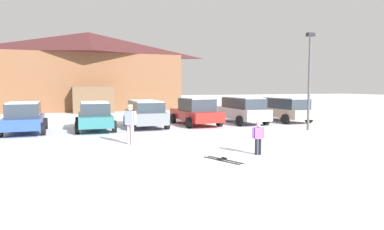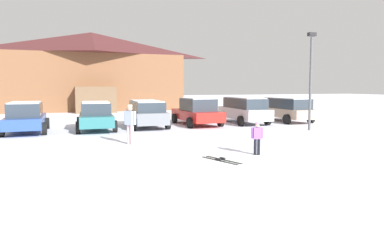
# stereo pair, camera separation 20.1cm
# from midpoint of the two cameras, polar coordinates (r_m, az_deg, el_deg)

# --- Properties ---
(ground) EXTENTS (160.00, 160.00, 0.00)m
(ground) POSITION_cam_midpoint_polar(r_m,az_deg,el_deg) (10.66, 12.55, -8.48)
(ground) COLOR white
(ski_lodge) EXTENTS (18.32, 9.66, 7.99)m
(ski_lodge) POSITION_cam_midpoint_polar(r_m,az_deg,el_deg) (37.31, -16.94, 7.09)
(ski_lodge) COLOR brown
(ski_lodge) RESTS_ON ground
(parked_blue_hatchback) EXTENTS (2.16, 4.35, 1.62)m
(parked_blue_hatchback) POSITION_cam_midpoint_polar(r_m,az_deg,el_deg) (19.84, -26.44, -0.36)
(parked_blue_hatchback) COLOR #2B4B9A
(parked_blue_hatchback) RESTS_ON ground
(parked_teal_hatchback) EXTENTS (2.20, 4.54, 1.59)m
(parked_teal_hatchback) POSITION_cam_midpoint_polar(r_m,az_deg,el_deg) (19.68, -16.20, -0.12)
(parked_teal_hatchback) COLOR #2A7075
(parked_teal_hatchback) RESTS_ON ground
(parked_grey_wagon) EXTENTS (2.25, 4.58, 1.59)m
(parked_grey_wagon) POSITION_cam_midpoint_polar(r_m,az_deg,el_deg) (20.45, -8.06, 0.38)
(parked_grey_wagon) COLOR slate
(parked_grey_wagon) RESTS_ON ground
(parked_red_sedan) EXTENTS (2.29, 4.68, 1.72)m
(parked_red_sedan) POSITION_cam_midpoint_polar(r_m,az_deg,el_deg) (21.44, 0.37, 0.61)
(parked_red_sedan) COLOR red
(parked_red_sedan) RESTS_ON ground
(parked_silver_wagon) EXTENTS (2.18, 4.79, 1.72)m
(parked_silver_wagon) POSITION_cam_midpoint_polar(r_m,az_deg,el_deg) (22.73, 8.18, 0.96)
(parked_silver_wagon) COLOR silver
(parked_silver_wagon) RESTS_ON ground
(parked_beige_suv) EXTENTS (2.09, 4.77, 1.66)m
(parked_beige_suv) POSITION_cam_midpoint_polar(r_m,az_deg,el_deg) (24.46, 14.89, 1.05)
(parked_beige_suv) COLOR tan
(parked_beige_suv) RESTS_ON ground
(skier_adult_in_blue_parka) EXTENTS (0.44, 0.51, 1.67)m
(skier_adult_in_blue_parka) POSITION_cam_midpoint_polar(r_m,az_deg,el_deg) (14.49, -10.62, -1.16)
(skier_adult_in_blue_parka) COLOR beige
(skier_adult_in_blue_parka) RESTS_ON ground
(skier_child_in_purple_jacket) EXTENTS (0.42, 0.24, 1.16)m
(skier_child_in_purple_jacket) POSITION_cam_midpoint_polar(r_m,az_deg,el_deg) (12.35, 10.52, -3.52)
(skier_child_in_purple_jacket) COLOR black
(skier_child_in_purple_jacket) RESTS_ON ground
(pair_of_skis) EXTENTS (0.85, 1.58, 0.08)m
(pair_of_skis) POSITION_cam_midpoint_polar(r_m,az_deg,el_deg) (11.36, 4.66, -7.45)
(pair_of_skis) COLOR black
(pair_of_skis) RESTS_ON ground
(lamp_post) EXTENTS (0.44, 0.24, 5.33)m
(lamp_post) POSITION_cam_midpoint_polar(r_m,az_deg,el_deg) (19.95, 18.70, 6.23)
(lamp_post) COLOR #515459
(lamp_post) RESTS_ON ground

